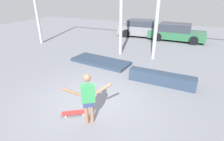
{
  "coord_description": "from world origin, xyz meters",
  "views": [
    {
      "loc": [
        2.72,
        -4.43,
        3.5
      ],
      "look_at": [
        0.19,
        1.28,
        0.7
      ],
      "focal_mm": 28.0,
      "sensor_mm": 36.0,
      "label": 1
    }
  ],
  "objects": [
    {
      "name": "skateboard",
      "position": [
        -0.15,
        -0.84,
        0.06
      ],
      "size": [
        0.77,
        0.62,
        0.08
      ],
      "rotation": [
        0.0,
        0.0,
        0.6
      ],
      "color": "red",
      "rests_on": "ground_plane"
    },
    {
      "name": "parked_car_grey",
      "position": [
        -0.99,
        10.49,
        0.68
      ],
      "size": [
        4.18,
        2.16,
        1.38
      ],
      "rotation": [
        0.0,
        0.0,
        0.05
      ],
      "color": "slate",
      "rests_on": "ground_plane"
    },
    {
      "name": "skateboarder",
      "position": [
        0.47,
        -0.98,
        0.87
      ],
      "size": [
        1.15,
        0.85,
        1.56
      ],
      "rotation": [
        0.0,
        0.0,
        0.62
      ],
      "color": "#8C664C",
      "rests_on": "ground_plane"
    },
    {
      "name": "grind_box",
      "position": [
        1.97,
        2.29,
        0.25
      ],
      "size": [
        2.7,
        0.54,
        0.5
      ],
      "primitive_type": "cube",
      "rotation": [
        0.0,
        0.0,
        -0.03
      ],
      "color": "#28384C",
      "rests_on": "ground_plane"
    },
    {
      "name": "manual_pad",
      "position": [
        -1.45,
        3.41,
        0.08
      ],
      "size": [
        3.31,
        1.65,
        0.15
      ],
      "primitive_type": "cube",
      "rotation": [
        0.0,
        0.0,
        -0.12
      ],
      "color": "#28384C",
      "rests_on": "ground_plane"
    },
    {
      "name": "parked_car_green",
      "position": [
        1.75,
        10.25,
        0.63
      ],
      "size": [
        4.25,
        2.07,
        1.3
      ],
      "rotation": [
        0.0,
        0.0,
        -0.02
      ],
      "color": "#28603D",
      "rests_on": "ground_plane"
    },
    {
      "name": "ground_plane",
      "position": [
        0.0,
        0.0,
        0.0
      ],
      "size": [
        36.0,
        36.0,
        0.0
      ],
      "primitive_type": "plane",
      "color": "slate"
    }
  ]
}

